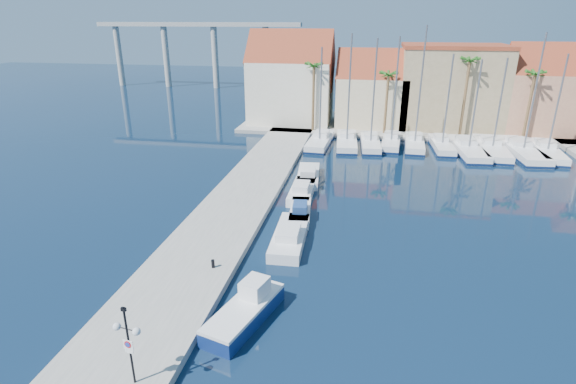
# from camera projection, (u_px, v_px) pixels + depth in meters

# --- Properties ---
(ground) EXTENTS (260.00, 260.00, 0.00)m
(ground) POSITION_uv_depth(u_px,v_px,m) (321.00, 318.00, 24.74)
(ground) COLOR black
(ground) RESTS_ON ground
(quay_west) EXTENTS (6.00, 77.00, 0.50)m
(quay_west) POSITION_uv_depth(u_px,v_px,m) (235.00, 207.00, 38.53)
(quay_west) COLOR gray
(quay_west) RESTS_ON ground
(shore_north) EXTENTS (54.00, 16.00, 0.50)m
(shore_north) POSITION_uv_depth(u_px,v_px,m) (424.00, 127.00, 66.94)
(shore_north) COLOR gray
(shore_north) RESTS_ON ground
(lamp_post) EXTENTS (1.32, 0.50, 3.93)m
(lamp_post) POSITION_uv_depth(u_px,v_px,m) (127.00, 334.00, 18.80)
(lamp_post) COLOR black
(lamp_post) RESTS_ON quay_west
(bollard) EXTENTS (0.22, 0.22, 0.54)m
(bollard) POSITION_uv_depth(u_px,v_px,m) (213.00, 264.00, 28.69)
(bollard) COLOR black
(bollard) RESTS_ON quay_west
(fishing_boat) EXTENTS (3.46, 6.02, 2.00)m
(fishing_boat) POSITION_uv_depth(u_px,v_px,m) (246.00, 310.00, 24.34)
(fishing_boat) COLOR navy
(fishing_boat) RESTS_ON ground
(motorboat_west_0) EXTENTS (2.45, 7.03, 1.40)m
(motorboat_west_0) POSITION_uv_depth(u_px,v_px,m) (290.00, 236.00, 32.89)
(motorboat_west_0) COLOR white
(motorboat_west_0) RESTS_ON ground
(motorboat_west_1) EXTENTS (2.12, 5.21, 1.40)m
(motorboat_west_1) POSITION_uv_depth(u_px,v_px,m) (300.00, 211.00, 37.06)
(motorboat_west_1) COLOR white
(motorboat_west_1) RESTS_ON ground
(motorboat_west_2) EXTENTS (2.10, 6.30, 1.40)m
(motorboat_west_2) POSITION_uv_depth(u_px,v_px,m) (302.00, 191.00, 41.54)
(motorboat_west_2) COLOR white
(motorboat_west_2) RESTS_ON ground
(motorboat_west_3) EXTENTS (2.70, 6.74, 1.40)m
(motorboat_west_3) POSITION_uv_depth(u_px,v_px,m) (308.00, 175.00, 45.60)
(motorboat_west_3) COLOR white
(motorboat_west_3) RESTS_ON ground
(sailboat_0) EXTENTS (3.02, 9.68, 12.19)m
(sailboat_0) POSITION_uv_depth(u_px,v_px,m) (320.00, 141.00, 58.11)
(sailboat_0) COLOR white
(sailboat_0) RESTS_ON ground
(sailboat_1) EXTENTS (3.18, 9.76, 13.74)m
(sailboat_1) POSITION_uv_depth(u_px,v_px,m) (347.00, 141.00, 57.86)
(sailboat_1) COLOR white
(sailboat_1) RESTS_ON ground
(sailboat_2) EXTENTS (2.86, 8.89, 13.25)m
(sailboat_2) POSITION_uv_depth(u_px,v_px,m) (370.00, 142.00, 57.15)
(sailboat_2) COLOR white
(sailboat_2) RESTS_ON ground
(sailboat_3) EXTENTS (2.88, 8.50, 13.43)m
(sailboat_3) POSITION_uv_depth(u_px,v_px,m) (391.00, 141.00, 57.62)
(sailboat_3) COLOR white
(sailboat_3) RESTS_ON ground
(sailboat_4) EXTENTS (2.81, 8.88, 14.67)m
(sailboat_4) POSITION_uv_depth(u_px,v_px,m) (415.00, 142.00, 56.99)
(sailboat_4) COLOR white
(sailboat_4) RESTS_ON ground
(sailboat_5) EXTENTS (2.56, 8.44, 11.54)m
(sailboat_5) POSITION_uv_depth(u_px,v_px,m) (441.00, 145.00, 56.20)
(sailboat_5) COLOR white
(sailboat_5) RESTS_ON ground
(sailboat_6) EXTENTS (3.63, 10.98, 11.07)m
(sailboat_6) POSITION_uv_depth(u_px,v_px,m) (467.00, 148.00, 54.71)
(sailboat_6) COLOR white
(sailboat_6) RESTS_ON ground
(sailboat_7) EXTENTS (3.34, 11.20, 11.22)m
(sailboat_7) POSITION_uv_depth(u_px,v_px,m) (491.00, 148.00, 54.88)
(sailboat_7) COLOR white
(sailboat_7) RESTS_ON ground
(sailboat_8) EXTENTS (3.87, 11.72, 13.99)m
(sailboat_8) POSITION_uv_depth(u_px,v_px,m) (521.00, 150.00, 54.13)
(sailboat_8) COLOR white
(sailboat_8) RESTS_ON ground
(sailboat_9) EXTENTS (3.37, 10.19, 11.78)m
(sailboat_9) POSITION_uv_depth(u_px,v_px,m) (546.00, 151.00, 53.61)
(sailboat_9) COLOR white
(sailboat_9) RESTS_ON ground
(building_0) EXTENTS (12.30, 9.00, 13.50)m
(building_0) POSITION_uv_depth(u_px,v_px,m) (291.00, 81.00, 67.12)
(building_0) COLOR beige
(building_0) RESTS_ON shore_north
(building_1) EXTENTS (10.30, 8.00, 11.00)m
(building_1) POSITION_uv_depth(u_px,v_px,m) (372.00, 92.00, 65.54)
(building_1) COLOR #CDB990
(building_1) RESTS_ON shore_north
(building_2) EXTENTS (14.20, 10.20, 11.50)m
(building_2) POSITION_uv_depth(u_px,v_px,m) (450.00, 86.00, 64.25)
(building_2) COLOR #98835D
(building_2) RESTS_ON shore_north
(building_3) EXTENTS (10.30, 8.00, 12.00)m
(building_3) POSITION_uv_depth(u_px,v_px,m) (543.00, 93.00, 61.46)
(building_3) COLOR tan
(building_3) RESTS_ON shore_north
(palm_0) EXTENTS (2.60, 2.60, 10.15)m
(palm_0) POSITION_uv_depth(u_px,v_px,m) (314.00, 68.00, 60.94)
(palm_0) COLOR brown
(palm_0) RESTS_ON shore_north
(palm_1) EXTENTS (2.60, 2.60, 9.15)m
(palm_1) POSITION_uv_depth(u_px,v_px,m) (388.00, 77.00, 59.59)
(palm_1) COLOR brown
(palm_1) RESTS_ON shore_north
(palm_2) EXTENTS (2.60, 2.60, 11.15)m
(palm_2) POSITION_uv_depth(u_px,v_px,m) (470.00, 63.00, 57.22)
(palm_2) COLOR brown
(palm_2) RESTS_ON shore_north
(palm_3) EXTENTS (2.60, 2.60, 9.65)m
(palm_3) POSITION_uv_depth(u_px,v_px,m) (535.00, 76.00, 56.38)
(palm_3) COLOR brown
(palm_3) RESTS_ON shore_north
(viaduct) EXTENTS (48.00, 2.20, 14.45)m
(viaduct) POSITION_uv_depth(u_px,v_px,m) (193.00, 42.00, 102.74)
(viaduct) COLOR #9E9E99
(viaduct) RESTS_ON ground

